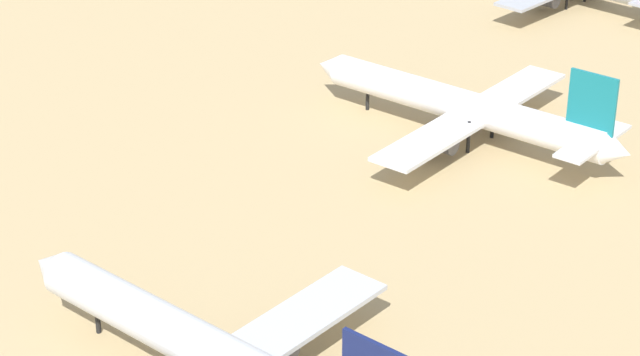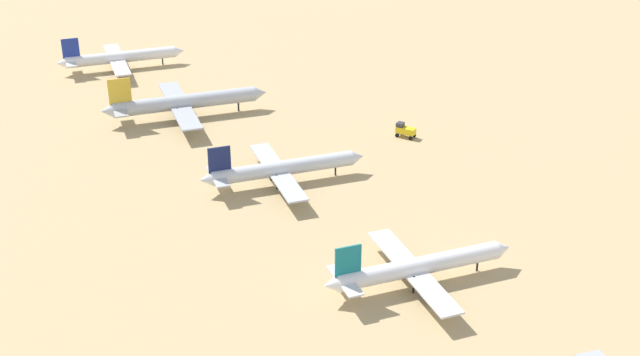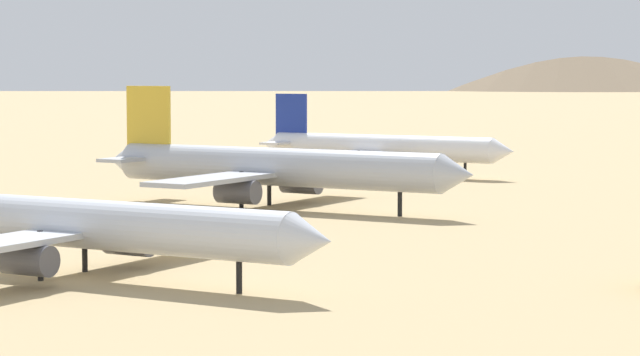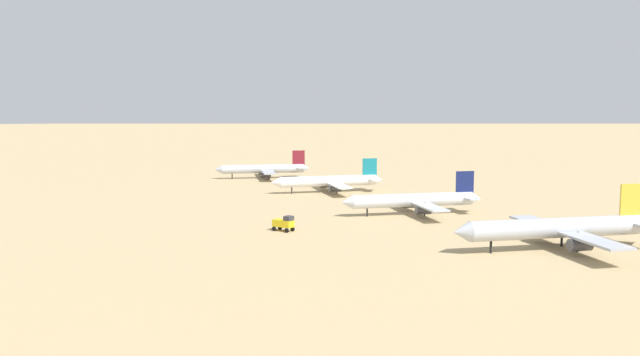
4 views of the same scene
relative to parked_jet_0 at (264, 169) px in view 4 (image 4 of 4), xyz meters
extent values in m
plane|color=tan|center=(-20.92, 100.09, -3.83)|extent=(1800.00, 1800.00, 0.00)
cylinder|color=#B2B7C1|center=(0.43, -0.05, 0.10)|extent=(33.84, 7.67, 3.55)
cone|color=#B2B7C1|center=(18.62, -2.31, 0.10)|extent=(3.40, 3.82, 3.48)
cone|color=#B2B7C1|center=(-17.57, 2.18, 0.10)|extent=(2.99, 3.50, 3.20)
cube|color=maroon|center=(-14.23, 1.77, 4.26)|extent=(5.14, 0.96, 6.55)
cube|color=#A4A8B2|center=(-14.79, 1.84, 0.46)|extent=(4.35, 11.50, 0.34)
cube|color=#A4A8B2|center=(-0.96, 0.12, -0.52)|extent=(8.56, 32.13, 0.42)
cylinder|color=#4C4C54|center=(0.47, 5.60, -1.81)|extent=(4.16, 2.62, 2.15)
cylinder|color=#4C4C54|center=(-0.91, -5.54, -1.81)|extent=(4.16, 2.62, 2.15)
cylinder|color=black|center=(13.12, -1.63, -2.04)|extent=(0.41, 0.41, 3.57)
cylinder|color=black|center=(-1.59, 2.65, -2.04)|extent=(0.41, 0.41, 3.57)
cylinder|color=black|center=(-2.19, -2.18, -2.04)|extent=(0.41, 0.41, 3.57)
cylinder|color=white|center=(-12.06, 50.00, 0.19)|extent=(34.52, 4.99, 3.63)
cone|color=white|center=(6.65, 49.26, 0.19)|extent=(3.20, 3.68, 3.56)
cone|color=white|center=(-30.59, 50.74, 0.19)|extent=(2.80, 3.37, 3.27)
cube|color=#14727F|center=(-27.15, 50.60, 4.44)|extent=(5.27, 0.54, 6.69)
cube|color=silver|center=(-27.72, 50.62, 0.55)|extent=(3.51, 11.58, 0.34)
cube|color=silver|center=(-13.50, 50.06, -0.45)|extent=(6.06, 32.66, 0.43)
cylinder|color=#4C4C54|center=(-12.50, 55.76, -1.76)|extent=(4.10, 2.36, 2.20)
cylinder|color=#4C4C54|center=(-12.96, 44.30, -1.76)|extent=(4.10, 2.36, 2.20)
cylinder|color=black|center=(1.00, 49.48, -2.00)|extent=(0.42, 0.42, 3.65)
cylinder|color=black|center=(-14.35, 52.58, -2.00)|extent=(0.42, 0.42, 3.65)
cylinder|color=black|center=(-14.55, 47.61, -2.00)|extent=(0.42, 0.42, 3.65)
cylinder|color=silver|center=(-20.58, 101.68, 0.29)|extent=(35.40, 6.05, 3.72)
cone|color=silver|center=(-1.44, 100.41, 0.29)|extent=(3.37, 3.84, 3.64)
cone|color=silver|center=(-39.53, 102.95, 0.29)|extent=(2.96, 3.52, 3.35)
cube|color=#141E51|center=(-36.01, 102.71, 4.64)|extent=(5.39, 0.70, 6.85)
cube|color=#B6BBC5|center=(-36.60, 102.75, 0.66)|extent=(3.91, 11.93, 0.35)
cube|color=#B6BBC5|center=(-22.05, 101.78, -0.37)|extent=(7.09, 33.53, 0.44)
cylinder|color=#4C4C54|center=(-20.87, 107.59, -1.71)|extent=(4.25, 2.52, 2.25)
cylinder|color=#4C4C54|center=(-21.65, 95.87, -1.71)|extent=(4.25, 2.52, 2.25)
cylinder|color=black|center=(-7.22, 100.79, -1.96)|extent=(0.43, 0.43, 3.74)
cylinder|color=black|center=(-22.85, 104.39, -1.96)|extent=(0.43, 0.43, 3.74)
cylinder|color=black|center=(-23.19, 99.31, -1.96)|extent=(0.43, 0.43, 3.74)
cylinder|color=#B2B7C1|center=(-31.02, 152.31, 0.91)|extent=(40.83, 7.27, 4.29)
cone|color=#B2B7C1|center=(-8.96, 150.68, 0.91)|extent=(3.91, 4.46, 4.20)
cube|color=gold|center=(-48.80, 153.63, 5.94)|extent=(6.22, 0.85, 7.90)
cube|color=#A4A8B2|center=(-49.48, 153.68, 1.34)|extent=(4.60, 13.77, 0.41)
cube|color=#A4A8B2|center=(-32.71, 152.44, 0.16)|extent=(8.45, 38.68, 0.51)
cylinder|color=#4C4C54|center=(-31.31, 159.13, -1.39)|extent=(4.92, 2.94, 2.60)
cylinder|color=#4C4C54|center=(-32.30, 145.62, -1.39)|extent=(4.92, 2.94, 2.60)
cylinder|color=black|center=(-15.62, 151.18, -1.67)|extent=(0.50, 0.50, 4.31)
cylinder|color=black|center=(-33.62, 155.45, -1.67)|extent=(0.50, 0.50, 4.31)
cylinder|color=black|center=(-34.05, 149.60, -1.67)|extent=(0.50, 0.50, 4.31)
cube|color=yellow|center=(19.99, 114.97, -1.88)|extent=(4.99, 5.52, 1.70)
cube|color=#333338|center=(18.95, 116.31, -0.48)|extent=(2.74, 2.69, 1.10)
cylinder|color=black|center=(17.87, 115.83, -3.28)|extent=(0.95, 1.09, 1.10)
cylinder|color=black|center=(19.69, 117.23, -3.28)|extent=(0.95, 1.09, 1.10)
cylinder|color=black|center=(20.28, 112.70, -3.28)|extent=(0.95, 1.09, 1.10)
cylinder|color=black|center=(22.10, 114.10, -3.28)|extent=(0.95, 1.09, 1.10)
camera|label=1|loc=(-71.32, 156.50, 52.59)|focal=67.33mm
camera|label=2|loc=(-86.10, -73.81, 89.35)|focal=48.49mm
camera|label=3|loc=(37.45, 20.52, 11.71)|focal=74.54mm
camera|label=4|loc=(58.54, 273.72, 27.45)|focal=38.14mm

